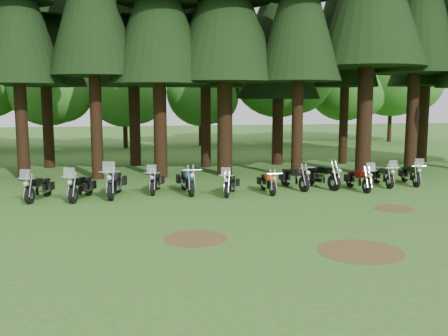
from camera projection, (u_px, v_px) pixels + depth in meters
The scene contains 23 objects.
ground at pixel (277, 217), 16.51m from camera, with size 120.00×120.00×0.00m, color #2E6020.
pine_back_4 at pixel (279, 24), 29.03m from camera, with size 4.94×4.94×13.78m.
decid_2 at pixel (51, 85), 37.98m from camera, with size 6.72×6.53×8.40m.
decid_3 at pixel (128, 92), 39.46m from camera, with size 6.12×5.95×7.65m.
decid_4 at pixel (204, 94), 41.82m from camera, with size 5.93×5.76×7.41m.
decid_5 at pixel (283, 72), 42.23m from camera, with size 8.45×8.21×10.56m.
decid_6 at pixel (349, 85), 44.86m from camera, with size 7.06×6.86×8.82m.
decid_7 at pixel (397, 74), 45.42m from camera, with size 8.44×8.20×10.55m.
dirt_patch_0 at pixel (196, 238), 14.00m from camera, with size 1.80×1.80×0.01m, color #4C3D1E.
dirt_patch_1 at pixel (394, 208), 17.84m from camera, with size 1.40×1.40×0.01m, color #4C3D1E.
dirt_patch_2 at pixel (360, 251), 12.80m from camera, with size 2.20×2.20×0.01m, color #4C3D1E.
motorcycle_0 at pixel (38, 189), 19.29m from camera, with size 0.84×2.12×1.34m.
motorcycle_1 at pixel (81, 188), 19.41m from camera, with size 0.92×2.20×1.40m.
motorcycle_2 at pixel (115, 184), 20.01m from camera, with size 0.66×2.49×1.56m.
motorcycle_3 at pixel (155, 182), 20.90m from camera, with size 0.65×2.07×1.30m.
motorcycle_4 at pixel (187, 181), 20.76m from camera, with size 0.38×2.35×0.95m.
motorcycle_5 at pixel (230, 185), 20.39m from camera, with size 0.96×1.94×1.26m.
motorcycle_6 at pixel (268, 183), 20.82m from camera, with size 0.27×1.97×0.80m.
motorcycle_7 at pixel (294, 178), 21.75m from camera, with size 0.61×2.19×0.90m.
motorcycle_8 at pixel (321, 177), 21.96m from camera, with size 0.89×2.26×0.95m.
motorcycle_9 at pixel (358, 180), 21.42m from camera, with size 0.40×2.10×1.32m.
motorcycle_10 at pixel (383, 177), 22.47m from camera, with size 0.45×2.04×1.28m.
motorcycle_11 at pixel (411, 175), 22.86m from camera, with size 0.63×2.09×1.31m.
Camera 1 is at (-4.79, -15.50, 3.86)m, focal length 40.00 mm.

